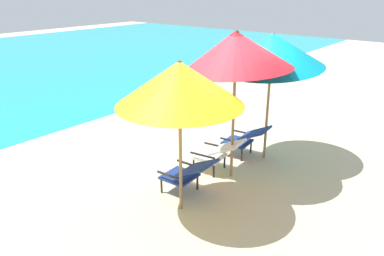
# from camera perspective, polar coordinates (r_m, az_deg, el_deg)

# --- Properties ---
(ground_plane) EXTENTS (40.00, 40.00, 0.00)m
(ground_plane) POSITION_cam_1_polar(r_m,az_deg,el_deg) (9.93, -16.94, 0.81)
(ground_plane) COLOR #CCB78E
(lounge_chair_left) EXTENTS (0.58, 0.90, 0.68)m
(lounge_chair_left) POSITION_cam_1_polar(r_m,az_deg,el_deg) (6.15, -0.63, -6.73)
(lounge_chair_left) COLOR navy
(lounge_chair_left) RESTS_ON ground_plane
(lounge_chair_center) EXTENTS (0.65, 0.94, 0.68)m
(lounge_chair_center) POSITION_cam_1_polar(r_m,az_deg,el_deg) (6.88, 3.94, -3.65)
(lounge_chair_center) COLOR silver
(lounge_chair_center) RESTS_ON ground_plane
(lounge_chair_right) EXTENTS (0.63, 0.93, 0.68)m
(lounge_chair_right) POSITION_cam_1_polar(r_m,az_deg,el_deg) (7.56, 8.09, -1.50)
(lounge_chair_right) COLOR navy
(lounge_chair_right) RESTS_ON ground_plane
(beach_umbrella_left) EXTENTS (2.41, 2.41, 2.31)m
(beach_umbrella_left) POSITION_cam_1_polar(r_m,az_deg,el_deg) (5.18, -1.89, 6.76)
(beach_umbrella_left) COLOR olive
(beach_umbrella_left) RESTS_ON ground_plane
(beach_umbrella_center) EXTENTS (2.33, 2.36, 2.65)m
(beach_umbrella_center) POSITION_cam_1_polar(r_m,az_deg,el_deg) (6.21, 6.69, 11.57)
(beach_umbrella_center) COLOR olive
(beach_umbrella_center) RESTS_ON ground_plane
(beach_umbrella_right) EXTENTS (2.47, 2.44, 2.54)m
(beach_umbrella_right) POSITION_cam_1_polar(r_m,az_deg,el_deg) (7.10, 11.99, 11.34)
(beach_umbrella_right) COLOR olive
(beach_umbrella_right) RESTS_ON ground_plane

